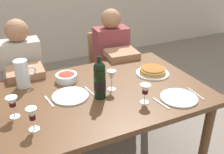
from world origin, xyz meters
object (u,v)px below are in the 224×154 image
Objects in this scene: wine_bottle at (100,80)px; wine_glass_right_diner at (145,90)px; water_pitcher at (22,75)px; salad_bowl at (67,77)px; baked_tart at (153,71)px; wine_glass_spare at (32,115)px; dinner_plate_left_setting at (70,96)px; diner_left at (26,82)px; wine_glass_left_diner at (12,103)px; chair_right at (107,66)px; dinner_plate_right_setting at (179,98)px; chair_left at (25,83)px; diner_right at (115,64)px; dining_table at (102,102)px; wine_glass_centre at (112,76)px.

wine_glass_right_diner is (0.24, -0.19, -0.04)m from wine_bottle.
water_pitcher is 1.26× the size of salad_bowl.
baked_tart is 2.01× the size of wine_glass_right_diner.
dinner_plate_left_setting is (0.30, 0.26, -0.09)m from wine_glass_spare.
wine_glass_right_diner is at bearing -54.27° from salad_bowl.
diner_left is (0.05, 0.35, -0.24)m from water_pitcher.
wine_glass_left_diner is 0.40m from dinner_plate_left_setting.
wine_glass_left_diner is 1.50m from chair_right.
dinner_plate_left_setting is (-0.43, 0.29, -0.09)m from wine_glass_right_diner.
chair_right is (0.99, 1.16, -0.36)m from wine_glass_spare.
wine_glass_spare is (-0.03, -0.56, 0.01)m from water_pitcher.
dinner_plate_right_setting is 1.27m from chair_right.
chair_left is at bearing 118.91° from wine_glass_right_diner.
dinner_plate_right_setting is at bearing -4.97° from wine_glass_spare.
wine_glass_right_diner is at bearing -38.14° from wine_bottle.
water_pitcher reaches higher than wine_glass_spare.
wine_glass_right_diner is (0.38, -0.53, 0.06)m from salad_bowl.
chair_right is 0.26m from diner_right.
chair_right reaches higher than baked_tart.
wine_glass_right_diner is at bearing 127.20° from diner_left.
dining_table is 0.55m from dinner_plate_right_setting.
dinner_plate_left_setting is at bearing 105.89° from chair_left.
dining_table is 0.81m from diner_right.
diner_right reaches higher than wine_glass_right_diner.
wine_bottle reaches higher than wine_glass_spare.
wine_glass_right_diner is 1.26m from chair_right.
chair_right is at bearing -162.28° from diner_left.
diner_right reaches higher than wine_glass_centre.
chair_right reaches higher than dinner_plate_left_setting.
salad_bowl reaches higher than dinner_plate_right_setting.
dinner_plate_right_setting is (0.97, -0.08, -0.09)m from wine_glass_spare.
chair_right is at bearing 52.52° from dinner_plate_left_setting.
wine_glass_centre is 0.82m from diner_right.
dinner_plate_left_setting is 0.29× the size of chair_left.
wine_bottle reaches higher than chair_left.
wine_glass_spare is at bearing -158.91° from wine_glass_centre.
diner_right reaches higher than water_pitcher.
dinner_plate_left_setting is 0.75m from dinner_plate_right_setting.
baked_tart is 1.07× the size of dinner_plate_left_setting.
wine_glass_left_diner is at bearing 179.08° from wine_bottle.
water_pitcher is 1.02m from baked_tart.
wine_glass_spare is 1.36m from diner_right.
diner_left reaches higher than chair_left.
diner_left reaches higher than dinner_plate_right_setting.
wine_glass_right_diner is 0.12× the size of diner_left.
diner_left is (0.07, 0.91, -0.24)m from wine_glass_spare.
wine_glass_right_diner is (0.70, -0.58, 0.00)m from water_pitcher.
diner_right reaches higher than dining_table.
wine_glass_left_diner is 0.16× the size of chair_right.
water_pitcher is 1.55× the size of wine_glass_right_diner.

